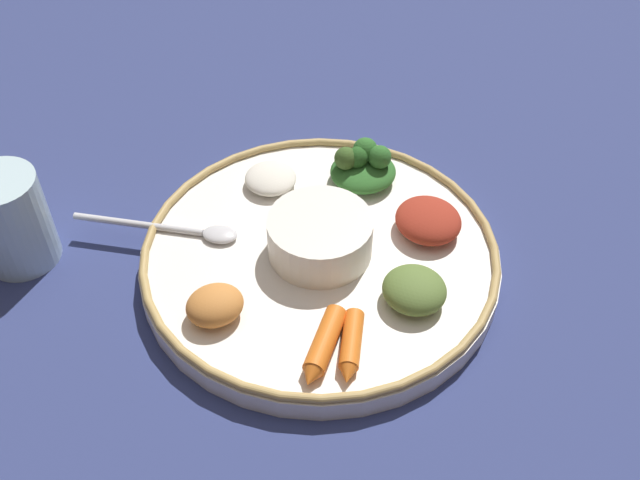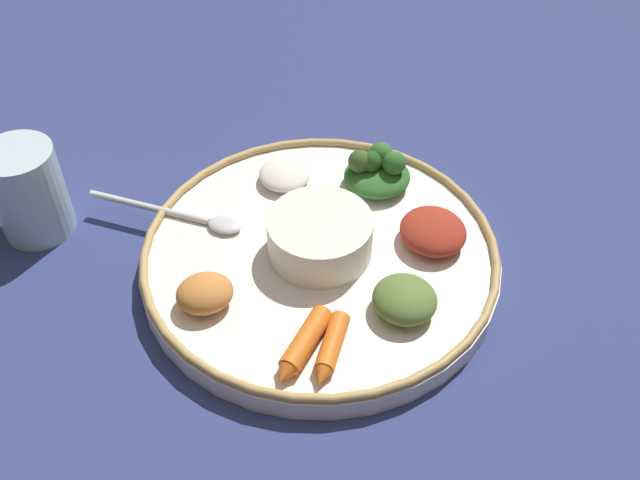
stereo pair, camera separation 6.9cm
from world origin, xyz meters
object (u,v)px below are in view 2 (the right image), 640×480
Objects in this scene: carrot_near_spoon at (303,345)px; drinking_glass at (30,196)px; center_bowl at (320,235)px; greens_pile at (377,171)px; carrot_outer at (331,348)px; spoon at (189,216)px.

drinking_glass reaches higher than carrot_near_spoon.
center_bowl is 1.22× the size of carrot_near_spoon.
greens_pile is 0.22m from carrot_outer.
spoon is 0.21m from carrot_outer.
carrot_outer is at bearing -98.34° from spoon.
carrot_near_spoon is 1.14× the size of carrot_outer.
center_bowl reaches higher than spoon.
spoon is at bearing 112.77° from center_bowl.
spoon is (-0.05, 0.13, -0.02)m from center_bowl.
greens_pile is at bearing 10.29° from center_bowl.
greens_pile is 0.35m from drinking_glass.
carrot_near_spoon is at bearing -145.44° from center_bowl.
drinking_glass is (-0.26, 0.23, 0.00)m from greens_pile.
carrot_near_spoon reaches higher than spoon.
carrot_outer is at bearing -134.36° from center_bowl.
carrot_outer is (-0.08, -0.09, -0.01)m from center_bowl.
center_bowl is at bearing -169.71° from greens_pile.
carrot_near_spoon is (-0.04, -0.19, 0.01)m from spoon.
carrot_outer reaches higher than spoon.
greens_pile is (0.16, -0.11, 0.01)m from spoon.
center_bowl is 0.29m from drinking_glass.
center_bowl is 0.11m from greens_pile.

